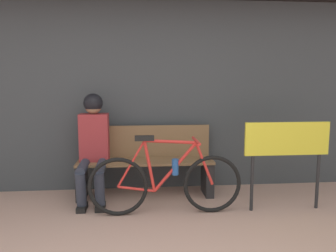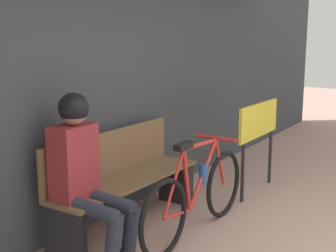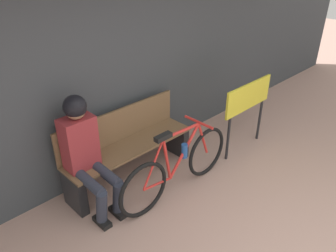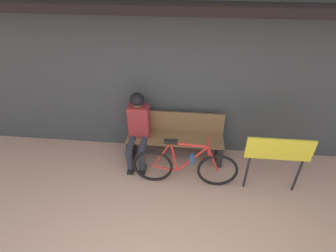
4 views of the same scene
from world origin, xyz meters
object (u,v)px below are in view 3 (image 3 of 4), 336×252
at_px(person_seated, 85,148).
at_px(signboard, 248,101).
at_px(bicycle, 178,167).
at_px(park_bench_near, 128,148).

relative_size(person_seated, signboard, 1.30).
bearing_deg(bicycle, person_seated, 147.56).
relative_size(park_bench_near, signboard, 1.69).
bearing_deg(signboard, park_bench_near, 157.72).
xyz_separation_m(person_seated, signboard, (2.13, -0.51, 0.00)).
distance_m(park_bench_near, bicycle, 0.66).
height_order(park_bench_near, person_seated, person_seated).
bearing_deg(bicycle, signboard, 0.41).
height_order(bicycle, person_seated, person_seated).
relative_size(park_bench_near, person_seated, 1.30).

